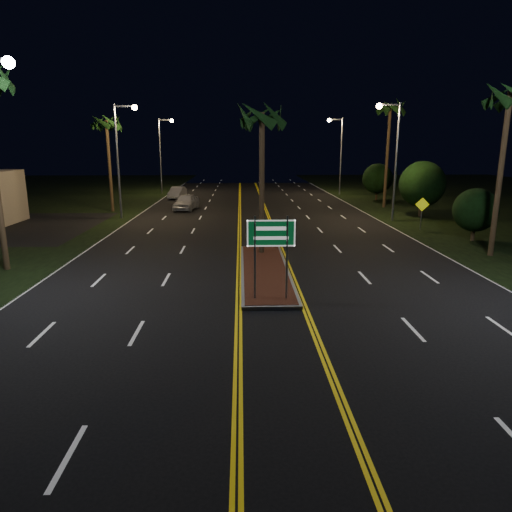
{
  "coord_description": "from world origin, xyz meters",
  "views": [
    {
      "loc": [
        -1.11,
        -13.77,
        5.86
      ],
      "look_at": [
        -0.57,
        2.52,
        1.9
      ],
      "focal_mm": 32.0,
      "sensor_mm": 36.0,
      "label": 1
    }
  ],
  "objects_px": {
    "shrub_far": "(377,179)",
    "shrub_near": "(475,210)",
    "car_near": "(186,201)",
    "streetlight_right_mid": "(392,148)",
    "palm_left_far": "(106,123)",
    "highway_sign": "(271,241)",
    "palm_right_near": "(510,97)",
    "median_island": "(265,271)",
    "streetlight_left_mid": "(122,148)",
    "streetlight_left_far": "(163,147)",
    "car_far": "(177,192)",
    "warning_sign": "(422,209)",
    "shrub_mid": "(422,184)",
    "palm_median": "(262,117)",
    "streetlight_right_far": "(338,147)",
    "palm_right_far": "(390,109)"
  },
  "relations": [
    {
      "from": "streetlight_left_mid",
      "to": "palm_left_far",
      "type": "relative_size",
      "value": 1.02
    },
    {
      "from": "shrub_mid",
      "to": "car_near",
      "type": "xyz_separation_m",
      "value": [
        -20.21,
        4.89,
        -1.87
      ]
    },
    {
      "from": "palm_right_near",
      "to": "shrub_mid",
      "type": "height_order",
      "value": "palm_right_near"
    },
    {
      "from": "streetlight_left_far",
      "to": "warning_sign",
      "type": "xyz_separation_m",
      "value": [
        22.28,
        -26.16,
        -4.17
      ]
    },
    {
      "from": "median_island",
      "to": "warning_sign",
      "type": "xyz_separation_m",
      "value": [
        11.66,
        10.84,
        1.4
      ]
    },
    {
      "from": "streetlight_right_mid",
      "to": "streetlight_right_far",
      "type": "xyz_separation_m",
      "value": [
        0.0,
        20.0,
        0.0
      ]
    },
    {
      "from": "streetlight_left_mid",
      "to": "palm_left_far",
      "type": "distance_m",
      "value": 5.01
    },
    {
      "from": "palm_median",
      "to": "palm_left_far",
      "type": "distance_m",
      "value": 21.69
    },
    {
      "from": "palm_right_near",
      "to": "streetlight_right_mid",
      "type": "bearing_deg",
      "value": 98.94
    },
    {
      "from": "palm_right_near",
      "to": "car_near",
      "type": "xyz_separation_m",
      "value": [
        -18.71,
        18.89,
        -7.36
      ]
    },
    {
      "from": "car_near",
      "to": "car_far",
      "type": "relative_size",
      "value": 1.13
    },
    {
      "from": "car_far",
      "to": "streetlight_left_mid",
      "type": "bearing_deg",
      "value": -93.02
    },
    {
      "from": "car_near",
      "to": "car_far",
      "type": "height_order",
      "value": "car_near"
    },
    {
      "from": "median_island",
      "to": "streetlight_left_mid",
      "type": "height_order",
      "value": "streetlight_left_mid"
    },
    {
      "from": "streetlight_right_mid",
      "to": "palm_right_near",
      "type": "xyz_separation_m",
      "value": [
        1.89,
        -12.0,
        2.56
      ]
    },
    {
      "from": "streetlight_right_mid",
      "to": "palm_median",
      "type": "height_order",
      "value": "streetlight_right_mid"
    },
    {
      "from": "streetlight_left_mid",
      "to": "palm_median",
      "type": "xyz_separation_m",
      "value": [
        10.61,
        -13.5,
        1.62
      ]
    },
    {
      "from": "streetlight_right_mid",
      "to": "palm_left_far",
      "type": "xyz_separation_m",
      "value": [
        -23.41,
        6.0,
        2.09
      ]
    },
    {
      "from": "streetlight_right_mid",
      "to": "shrub_near",
      "type": "height_order",
      "value": "streetlight_right_mid"
    },
    {
      "from": "streetlight_right_mid",
      "to": "streetlight_left_mid",
      "type": "bearing_deg",
      "value": 174.62
    },
    {
      "from": "highway_sign",
      "to": "streetlight_right_mid",
      "type": "height_order",
      "value": "streetlight_right_mid"
    },
    {
      "from": "streetlight_left_far",
      "to": "warning_sign",
      "type": "bearing_deg",
      "value": -49.59
    },
    {
      "from": "car_near",
      "to": "highway_sign",
      "type": "bearing_deg",
      "value": -67.93
    },
    {
      "from": "streetlight_right_mid",
      "to": "car_near",
      "type": "relative_size",
      "value": 1.76
    },
    {
      "from": "highway_sign",
      "to": "streetlight_right_far",
      "type": "height_order",
      "value": "streetlight_right_far"
    },
    {
      "from": "highway_sign",
      "to": "palm_right_far",
      "type": "xyz_separation_m",
      "value": [
        12.8,
        27.2,
        6.74
      ]
    },
    {
      "from": "streetlight_left_far",
      "to": "shrub_far",
      "type": "relative_size",
      "value": 2.27
    },
    {
      "from": "streetlight_left_far",
      "to": "shrub_mid",
      "type": "relative_size",
      "value": 1.95
    },
    {
      "from": "streetlight_left_far",
      "to": "streetlight_right_mid",
      "type": "distance_m",
      "value": 30.57
    },
    {
      "from": "median_island",
      "to": "warning_sign",
      "type": "distance_m",
      "value": 15.98
    },
    {
      "from": "shrub_far",
      "to": "car_near",
      "type": "distance_m",
      "value": 21.29
    },
    {
      "from": "highway_sign",
      "to": "warning_sign",
      "type": "distance_m",
      "value": 19.06
    },
    {
      "from": "shrub_near",
      "to": "car_near",
      "type": "distance_m",
      "value": 24.72
    },
    {
      "from": "streetlight_left_far",
      "to": "car_far",
      "type": "bearing_deg",
      "value": -67.43
    },
    {
      "from": "palm_right_near",
      "to": "shrub_far",
      "type": "distance_m",
      "value": 26.69
    },
    {
      "from": "car_far",
      "to": "shrub_near",
      "type": "bearing_deg",
      "value": -42.25
    },
    {
      "from": "shrub_near",
      "to": "shrub_mid",
      "type": "bearing_deg",
      "value": 87.14
    },
    {
      "from": "median_island",
      "to": "streetlight_left_far",
      "type": "relative_size",
      "value": 1.14
    },
    {
      "from": "highway_sign",
      "to": "palm_left_far",
      "type": "bearing_deg",
      "value": 116.92
    },
    {
      "from": "shrub_far",
      "to": "shrub_near",
      "type": "bearing_deg",
      "value": -90.78
    },
    {
      "from": "streetlight_right_mid",
      "to": "shrub_far",
      "type": "distance_m",
      "value": 14.74
    },
    {
      "from": "shrub_near",
      "to": "car_far",
      "type": "height_order",
      "value": "shrub_near"
    },
    {
      "from": "car_near",
      "to": "palm_right_near",
      "type": "bearing_deg",
      "value": -36.59
    },
    {
      "from": "shrub_mid",
      "to": "car_far",
      "type": "relative_size",
      "value": 1.02
    },
    {
      "from": "streetlight_left_far",
      "to": "car_far",
      "type": "height_order",
      "value": "streetlight_left_far"
    },
    {
      "from": "palm_right_near",
      "to": "shrub_far",
      "type": "bearing_deg",
      "value": 87.14
    },
    {
      "from": "palm_median",
      "to": "warning_sign",
      "type": "distance_m",
      "value": 14.95
    },
    {
      "from": "median_island",
      "to": "palm_left_far",
      "type": "height_order",
      "value": "palm_left_far"
    },
    {
      "from": "shrub_mid",
      "to": "shrub_far",
      "type": "bearing_deg",
      "value": 90.95
    },
    {
      "from": "shrub_near",
      "to": "streetlight_right_mid",
      "type": "bearing_deg",
      "value": 109.84
    }
  ]
}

